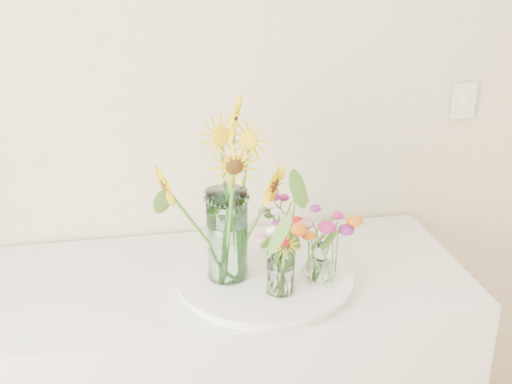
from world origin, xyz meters
TOP-DOWN VIEW (x-y plane):
  - tray at (-0.35, 1.86)m, footprint 0.47×0.47m
  - mason_jar at (-0.45, 1.87)m, footprint 0.12×0.12m
  - sunflower_bouquet at (-0.45, 1.87)m, footprint 0.68×0.68m
  - small_vase_a at (-0.33, 1.76)m, footprint 0.10×0.10m
  - wildflower_posy_a at (-0.33, 1.76)m, footprint 0.17×0.17m
  - small_vase_b at (-0.20, 1.81)m, footprint 0.10×0.10m
  - wildflower_posy_b at (-0.20, 1.81)m, footprint 0.23×0.23m
  - small_vase_c at (-0.28, 1.97)m, footprint 0.07×0.07m
  - wildflower_posy_c at (-0.28, 1.97)m, footprint 0.17×0.17m

SIDE VIEW (x-z plane):
  - tray at x=-0.35m, z-range 0.90..0.92m
  - small_vase_c at x=-0.28m, z-range 0.93..1.03m
  - small_vase_b at x=-0.20m, z-range 0.93..1.04m
  - small_vase_a at x=-0.33m, z-range 0.93..1.05m
  - wildflower_posy_c at x=-0.28m, z-range 0.93..1.12m
  - wildflower_posy_b at x=-0.20m, z-range 0.93..1.13m
  - wildflower_posy_a at x=-0.33m, z-range 0.93..1.14m
  - mason_jar at x=-0.45m, z-range 0.93..1.19m
  - sunflower_bouquet at x=-0.45m, z-range 0.93..1.44m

